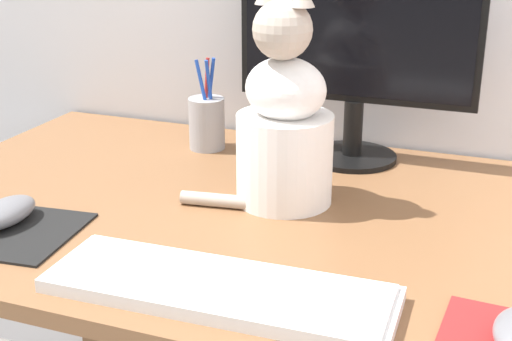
{
  "coord_description": "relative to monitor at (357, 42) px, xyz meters",
  "views": [
    {
      "loc": [
        0.31,
        -0.98,
        1.16
      ],
      "look_at": [
        -0.02,
        -0.12,
        0.82
      ],
      "focal_mm": 50.0,
      "sensor_mm": 36.0,
      "label": 1
    }
  ],
  "objects": [
    {
      "name": "keyboard",
      "position": [
        -0.03,
        -0.56,
        -0.21
      ],
      "size": [
        0.44,
        0.15,
        0.02
      ],
      "rotation": [
        0.0,
        0.0,
        0.03
      ],
      "color": "silver",
      "rests_on": "desk"
    },
    {
      "name": "monitor",
      "position": [
        0.0,
        0.0,
        0.0
      ],
      "size": [
        0.44,
        0.17,
        0.4
      ],
      "color": "black",
      "rests_on": "desk"
    },
    {
      "name": "pen_cup",
      "position": [
        -0.29,
        -0.04,
        -0.17
      ],
      "size": [
        0.07,
        0.07,
        0.18
      ],
      "color": "#99999E",
      "rests_on": "desk"
    },
    {
      "name": "desk",
      "position": [
        -0.03,
        -0.28,
        -0.31
      ],
      "size": [
        1.34,
        0.76,
        0.71
      ],
      "color": "brown",
      "rests_on": "ground_plane"
    },
    {
      "name": "mousepad_left",
      "position": [
        -0.4,
        -0.5,
        -0.22
      ],
      "size": [
        0.22,
        0.2,
        0.0
      ],
      "rotation": [
        0.0,
        0.0,
        0.1
      ],
      "color": "black",
      "rests_on": "desk"
    },
    {
      "name": "computer_mouse_left",
      "position": [
        -0.42,
        -0.48,
        -0.2
      ],
      "size": [
        0.06,
        0.11,
        0.04
      ],
      "color": "slate",
      "rests_on": "mousepad_left"
    },
    {
      "name": "cat",
      "position": [
        -0.06,
        -0.24,
        -0.09
      ],
      "size": [
        0.25,
        0.19,
        0.35
      ],
      "rotation": [
        0.0,
        0.0,
        -0.22
      ],
      "color": "white",
      "rests_on": "desk"
    }
  ]
}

